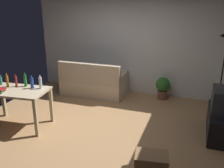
{
  "coord_description": "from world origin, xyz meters",
  "views": [
    {
      "loc": [
        1.74,
        -4.11,
        2.41
      ],
      "look_at": [
        0.1,
        0.5,
        0.75
      ],
      "focal_mm": 39.84,
      "sensor_mm": 36.0,
      "label": 1
    }
  ],
  "objects": [
    {
      "name": "ground_plane",
      "position": [
        0.0,
        0.0,
        -0.01
      ],
      "size": [
        5.2,
        4.4,
        0.02
      ],
      "primitive_type": "cube",
      "color": "tan"
    },
    {
      "name": "bottle_clear",
      "position": [
        -1.12,
        -0.25,
        0.88
      ],
      "size": [
        0.06,
        0.06,
        0.27
      ],
      "color": "silver",
      "rests_on": "desk"
    },
    {
      "name": "bottle_blue",
      "position": [
        -1.29,
        -0.29,
        0.87
      ],
      "size": [
        0.06,
        0.06,
        0.25
      ],
      "color": "#2347A3",
      "rests_on": "desk"
    },
    {
      "name": "couch",
      "position": [
        -0.81,
        1.59,
        0.31
      ],
      "size": [
        1.65,
        0.84,
        0.92
      ],
      "rotation": [
        0.0,
        0.0,
        3.14
      ],
      "color": "beige",
      "rests_on": "ground_plane"
    },
    {
      "name": "desk",
      "position": [
        -1.53,
        -0.48,
        0.65
      ],
      "size": [
        1.27,
        0.83,
        0.76
      ],
      "rotation": [
        0.0,
        0.0,
        0.11
      ],
      "color": "#C6B28E",
      "rests_on": "ground_plane"
    },
    {
      "name": "bottle_red",
      "position": [
        -1.65,
        -0.31,
        0.87
      ],
      "size": [
        0.04,
        0.04,
        0.25
      ],
      "color": "#AD2323",
      "rests_on": "desk"
    },
    {
      "name": "tv",
      "position": [
        2.25,
        0.44,
        0.7
      ],
      "size": [
        0.41,
        0.6,
        0.44
      ],
      "rotation": [
        0.0,
        0.0,
        1.57
      ],
      "color": "#2D2D33",
      "rests_on": "tv_stand"
    },
    {
      "name": "bottle_green",
      "position": [
        -1.48,
        -0.24,
        0.88
      ],
      "size": [
        0.06,
        0.06,
        0.27
      ],
      "color": "#1E722D",
      "rests_on": "desk"
    },
    {
      "name": "potted_plant",
      "position": [
        0.97,
        1.9,
        0.33
      ],
      "size": [
        0.36,
        0.36,
        0.57
      ],
      "color": "brown",
      "rests_on": "ground_plane"
    },
    {
      "name": "tv_stand",
      "position": [
        2.25,
        0.44,
        0.24
      ],
      "size": [
        0.44,
        1.1,
        0.48
      ],
      "rotation": [
        0.0,
        0.0,
        1.57
      ],
      "color": "black",
      "rests_on": "ground_plane"
    },
    {
      "name": "bottle_amber",
      "position": [
        -1.8,
        -0.39,
        0.88
      ],
      "size": [
        0.05,
        0.05,
        0.27
      ],
      "color": "#9E6019",
      "rests_on": "desk"
    },
    {
      "name": "bottle_tall",
      "position": [
        -2.01,
        -0.33,
        0.85
      ],
      "size": [
        0.05,
        0.05,
        0.21
      ],
      "color": "teal",
      "rests_on": "desk"
    },
    {
      "name": "storage_box",
      "position": [
        1.26,
        -1.04,
        0.15
      ],
      "size": [
        0.53,
        0.42,
        0.3
      ],
      "primitive_type": "cube",
      "rotation": [
        0.0,
        0.0,
        0.17
      ],
      "color": "olive",
      "rests_on": "ground_plane"
    },
    {
      "name": "wall_rear",
      "position": [
        0.0,
        2.2,
        1.35
      ],
      "size": [
        5.2,
        0.1,
        2.7
      ],
      "primitive_type": "cube",
      "color": "white",
      "rests_on": "ground_plane"
    }
  ]
}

